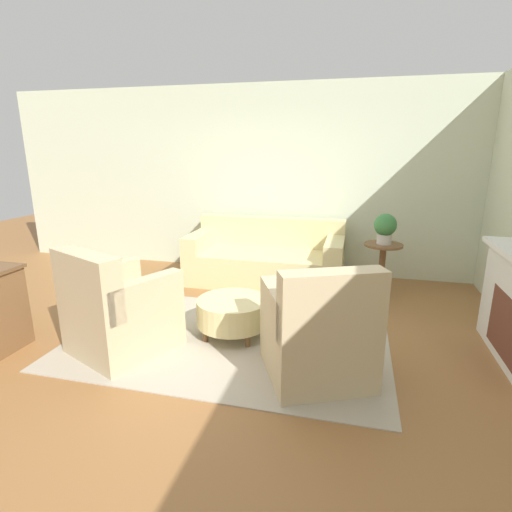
{
  "coord_description": "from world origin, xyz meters",
  "views": [
    {
      "loc": [
        1.17,
        -3.49,
        1.88
      ],
      "look_at": [
        0.15,
        0.55,
        0.75
      ],
      "focal_mm": 28.0,
      "sensor_mm": 36.0,
      "label": 1
    }
  ],
  "objects_px": {
    "couch": "(266,260)",
    "armchair_right": "(319,335)",
    "armchair_left": "(118,313)",
    "ottoman_table": "(233,312)",
    "side_table": "(382,262)",
    "potted_plant_on_side_table": "(385,227)"
  },
  "relations": [
    {
      "from": "side_table",
      "to": "armchair_left",
      "type": "bearing_deg",
      "value": -139.57
    },
    {
      "from": "armchair_left",
      "to": "side_table",
      "type": "height_order",
      "value": "armchair_left"
    },
    {
      "from": "couch",
      "to": "armchair_right",
      "type": "relative_size",
      "value": 1.99
    },
    {
      "from": "armchair_left",
      "to": "ottoman_table",
      "type": "bearing_deg",
      "value": 31.58
    },
    {
      "from": "armchair_right",
      "to": "couch",
      "type": "bearing_deg",
      "value": 112.45
    },
    {
      "from": "armchair_left",
      "to": "potted_plant_on_side_table",
      "type": "relative_size",
      "value": 2.85
    },
    {
      "from": "potted_plant_on_side_table",
      "to": "armchair_left",
      "type": "bearing_deg",
      "value": -139.57
    },
    {
      "from": "couch",
      "to": "side_table",
      "type": "relative_size",
      "value": 3.06
    },
    {
      "from": "armchair_right",
      "to": "side_table",
      "type": "relative_size",
      "value": 1.53
    },
    {
      "from": "side_table",
      "to": "potted_plant_on_side_table",
      "type": "height_order",
      "value": "potted_plant_on_side_table"
    },
    {
      "from": "armchair_right",
      "to": "side_table",
      "type": "bearing_deg",
      "value": 74.04
    },
    {
      "from": "armchair_right",
      "to": "ottoman_table",
      "type": "distance_m",
      "value": 1.1
    },
    {
      "from": "armchair_right",
      "to": "armchair_left",
      "type": "bearing_deg",
      "value": 180.0
    },
    {
      "from": "ottoman_table",
      "to": "potted_plant_on_side_table",
      "type": "height_order",
      "value": "potted_plant_on_side_table"
    },
    {
      "from": "armchair_right",
      "to": "side_table",
      "type": "height_order",
      "value": "armchair_right"
    },
    {
      "from": "ottoman_table",
      "to": "side_table",
      "type": "bearing_deg",
      "value": 44.96
    },
    {
      "from": "couch",
      "to": "armchair_left",
      "type": "relative_size",
      "value": 1.99
    },
    {
      "from": "couch",
      "to": "potted_plant_on_side_table",
      "type": "bearing_deg",
      "value": -9.36
    },
    {
      "from": "couch",
      "to": "armchair_right",
      "type": "xyz_separation_m",
      "value": [
        0.98,
        -2.37,
        0.07
      ]
    },
    {
      "from": "couch",
      "to": "side_table",
      "type": "distance_m",
      "value": 1.61
    },
    {
      "from": "couch",
      "to": "armchair_left",
      "type": "xyz_separation_m",
      "value": [
        -0.89,
        -2.37,
        0.07
      ]
    },
    {
      "from": "armchair_left",
      "to": "ottoman_table",
      "type": "xyz_separation_m",
      "value": [
        0.94,
        0.58,
        -0.13
      ]
    }
  ]
}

